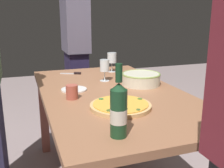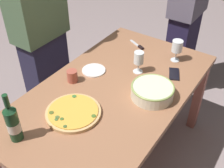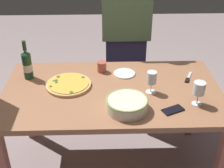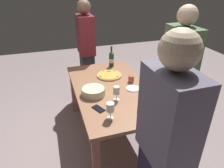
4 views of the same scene
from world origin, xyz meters
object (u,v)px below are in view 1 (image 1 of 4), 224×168
at_px(cell_phone, 127,75).
at_px(pizza_knife, 73,73).
at_px(serving_bowl, 141,78).
at_px(cup_amber, 72,92).
at_px(wine_bottle, 119,110).
at_px(wine_glass_near_pizza, 112,59).
at_px(side_plate, 74,89).
at_px(pizza, 121,106).
at_px(person_host, 76,49).
at_px(dining_table, 112,104).
at_px(wine_glass_by_bottle, 105,66).

relative_size(cell_phone, pizza_knife, 0.85).
height_order(serving_bowl, cup_amber, same).
xyz_separation_m(wine_bottle, wine_glass_near_pizza, (1.21, -0.39, -0.00)).
relative_size(wine_bottle, side_plate, 1.80).
bearing_deg(pizza, serving_bowl, -37.37).
distance_m(side_plate, person_host, 1.14).
bearing_deg(pizza_knife, wine_glass_near_pizza, -93.86).
relative_size(dining_table, cell_phone, 11.11).
relative_size(side_plate, person_host, 0.10).
distance_m(wine_glass_near_pizza, side_plate, 0.64).
bearing_deg(dining_table, wine_glass_near_pizza, -19.19).
relative_size(wine_bottle, person_host, 0.18).
relative_size(cup_amber, person_host, 0.05).
height_order(dining_table, wine_bottle, wine_bottle).
bearing_deg(wine_glass_near_pizza, dining_table, 160.81).
bearing_deg(side_plate, wine_bottle, -177.11).
bearing_deg(cup_amber, wine_bottle, -171.46).
distance_m(cup_amber, side_plate, 0.19).
height_order(pizza, side_plate, pizza).
distance_m(pizza, serving_bowl, 0.52).
relative_size(serving_bowl, cell_phone, 1.94).
distance_m(wine_bottle, pizza_knife, 1.24).
height_order(dining_table, wine_glass_near_pizza, wine_glass_near_pizza).
distance_m(serving_bowl, wine_glass_near_pizza, 0.49).
xyz_separation_m(wine_glass_near_pizza, side_plate, (-0.47, 0.43, -0.11)).
xyz_separation_m(pizza, cup_amber, (0.25, 0.22, 0.03)).
xyz_separation_m(wine_glass_near_pizza, cell_phone, (-0.18, -0.07, -0.11)).
distance_m(pizza_knife, person_host, 0.65).
relative_size(wine_glass_near_pizza, pizza_knife, 0.99).
xyz_separation_m(pizza_knife, person_host, (0.62, -0.15, 0.13)).
relative_size(pizza, cup_amber, 3.95).
xyz_separation_m(dining_table, pizza, (-0.32, 0.06, 0.11)).
height_order(wine_glass_by_bottle, cell_phone, wine_glass_by_bottle).
relative_size(pizza_knife, person_host, 0.10).
xyz_separation_m(wine_bottle, side_plate, (0.75, 0.04, -0.11)).
height_order(pizza, wine_glass_near_pizza, wine_glass_near_pizza).
distance_m(pizza, pizza_knife, 0.92).
distance_m(dining_table, pizza, 0.35).
relative_size(wine_glass_by_bottle, cell_phone, 1.14).
bearing_deg(wine_bottle, wine_glass_by_bottle, -14.26).
relative_size(pizza, side_plate, 1.95).
xyz_separation_m(dining_table, wine_glass_by_bottle, (0.28, -0.04, 0.21)).
distance_m(dining_table, cup_amber, 0.32).
bearing_deg(cell_phone, dining_table, 30.22).
bearing_deg(pizza_knife, side_plate, 169.10).
bearing_deg(wine_bottle, cell_phone, -24.26).
distance_m(wine_glass_near_pizza, wine_glass_by_bottle, 0.33).
xyz_separation_m(wine_glass_near_pizza, wine_glass_by_bottle, (-0.29, 0.16, -0.00)).
xyz_separation_m(pizza, wine_glass_by_bottle, (0.60, -0.10, 0.10)).
height_order(cup_amber, cell_phone, cup_amber).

